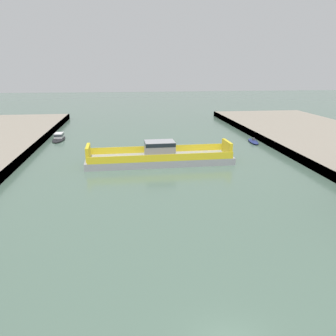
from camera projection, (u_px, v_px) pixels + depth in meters
chain_ferry at (160, 157)px, 54.24m from camera, size 23.74×6.71×3.63m
moored_boat_near_right at (59, 137)px, 71.66m from camera, size 2.48×7.22×1.45m
moored_boat_mid_right at (253, 141)px, 69.09m from camera, size 2.07×5.54×1.01m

